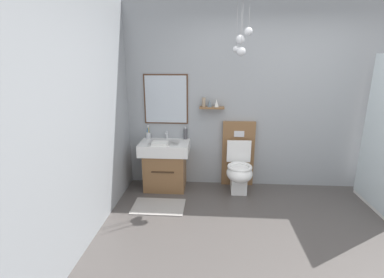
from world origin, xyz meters
TOP-DOWN VIEW (x-y plane):
  - ground_plane at (0.00, 0.00)m, footprint 5.67×4.83m
  - wall_back at (-0.01, 1.75)m, footprint 4.47×0.64m
  - wall_left at (-2.18, 0.00)m, footprint 0.12×3.63m
  - bath_mat at (-1.54, 0.87)m, footprint 0.68×0.44m
  - vanity_sink_left at (-1.54, 1.48)m, footprint 0.72×0.51m
  - tap_on_left_sink at (-1.54, 1.67)m, footprint 0.03×0.13m
  - toilet at (-0.45, 1.49)m, footprint 0.48×0.62m
  - toothbrush_cup at (-1.81, 1.66)m, footprint 0.07×0.07m
  - soap_dispenser at (-1.25, 1.67)m, footprint 0.06×0.06m
  - folded_hand_towel at (-1.58, 1.32)m, footprint 0.22×0.16m

SIDE VIEW (x-z plane):
  - ground_plane at x=0.00m, z-range -0.10..0.00m
  - bath_mat at x=-1.54m, z-range 0.00..0.01m
  - toilet at x=-0.45m, z-range -0.12..0.88m
  - vanity_sink_left at x=-1.54m, z-range 0.03..0.74m
  - folded_hand_towel at x=-1.58m, z-range 0.72..0.76m
  - toothbrush_cup at x=-1.81m, z-range 0.67..0.87m
  - tap_on_left_sink at x=-1.54m, z-range 0.73..0.85m
  - soap_dispenser at x=-1.25m, z-range 0.70..0.90m
  - wall_left at x=-2.18m, z-range 0.00..2.67m
  - wall_back at x=-0.01m, z-range 0.00..2.68m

